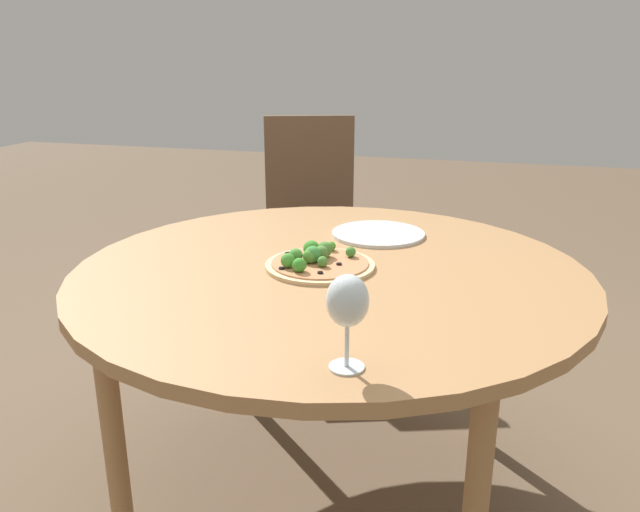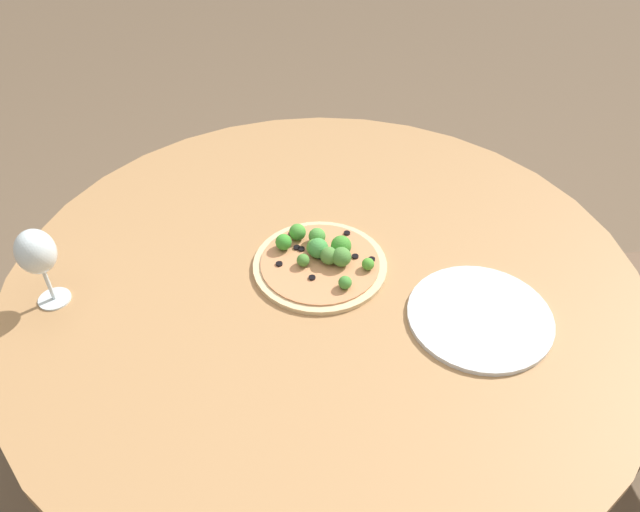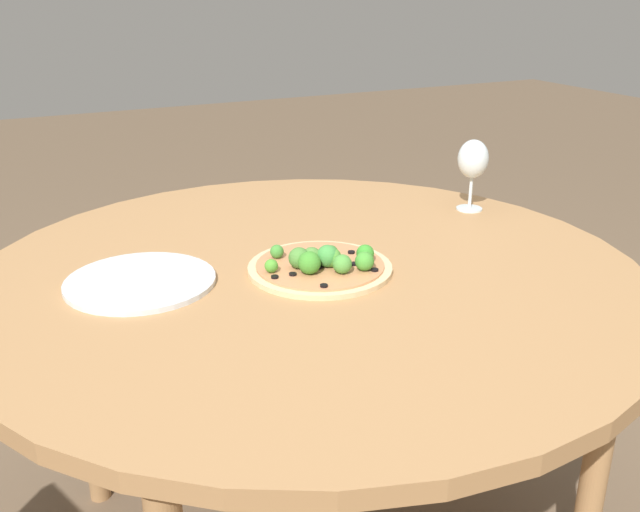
% 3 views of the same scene
% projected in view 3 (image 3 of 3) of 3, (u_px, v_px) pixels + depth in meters
% --- Properties ---
extents(dining_table, '(1.29, 1.29, 0.70)m').
position_uv_depth(dining_table, '(309.00, 294.00, 1.39)').
color(dining_table, '#A87A4C').
rests_on(dining_table, ground_plane).
extents(pizza, '(0.28, 0.28, 0.06)m').
position_uv_depth(pizza, '(321.00, 264.00, 1.35)').
color(pizza, '#DBBC89').
rests_on(pizza, dining_table).
extents(wine_glass, '(0.07, 0.07, 0.17)m').
position_uv_depth(wine_glass, '(473.00, 161.00, 1.67)').
color(wine_glass, silver).
rests_on(wine_glass, dining_table).
extents(plate_near, '(0.27, 0.27, 0.01)m').
position_uv_depth(plate_near, '(140.00, 281.00, 1.30)').
color(plate_near, silver).
rests_on(plate_near, dining_table).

